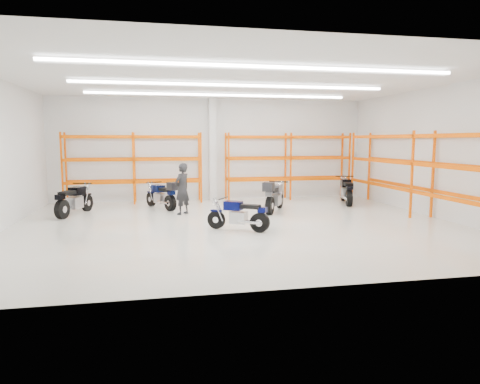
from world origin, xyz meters
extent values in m
plane|color=beige|center=(0.00, 0.00, 0.00)|extent=(14.00, 14.00, 0.00)
cube|color=white|center=(0.00, 6.00, 2.25)|extent=(14.00, 0.02, 4.50)
cube|color=white|center=(0.00, -6.00, 2.25)|extent=(14.00, 0.02, 4.50)
cube|color=white|center=(7.00, 0.00, 2.25)|extent=(0.02, 12.00, 4.50)
cube|color=white|center=(0.00, 0.00, 4.50)|extent=(14.00, 12.00, 0.02)
cube|color=white|center=(0.00, -3.00, 4.40)|extent=(10.00, 0.22, 0.10)
cube|color=white|center=(0.00, 0.50, 4.40)|extent=(10.00, 0.22, 0.10)
cube|color=white|center=(0.00, 3.50, 4.40)|extent=(10.00, 0.22, 0.10)
cylinder|color=black|center=(-0.73, -0.48, 0.28)|extent=(0.53, 0.39, 0.56)
cylinder|color=black|center=(0.44, -1.24, 0.29)|extent=(0.57, 0.45, 0.58)
cylinder|color=silver|center=(-0.73, -0.48, 0.28)|extent=(0.23, 0.21, 0.19)
cylinder|color=silver|center=(0.44, -1.24, 0.29)|extent=(0.27, 0.27, 0.20)
cube|color=#050940|center=(-0.73, -0.48, 0.56)|extent=(0.36, 0.30, 0.06)
cube|color=#B7B7BC|center=(-0.12, -0.87, 0.39)|extent=(0.59, 0.54, 0.35)
cube|color=#A5A5AA|center=(0.17, -1.07, 0.30)|extent=(0.61, 0.44, 0.07)
cube|color=#050940|center=(-0.27, -0.78, 0.74)|extent=(0.61, 0.55, 0.26)
cube|color=black|center=(0.17, -1.07, 0.74)|extent=(0.67, 0.56, 0.11)
cube|color=#050940|center=(0.50, -1.28, 0.67)|extent=(0.31, 0.30, 0.15)
cylinder|color=black|center=(-0.53, -0.61, 0.95)|extent=(0.38, 0.57, 0.03)
sphere|color=silver|center=(-0.77, -0.46, 0.80)|extent=(0.18, 0.18, 0.18)
cylinder|color=silver|center=(0.12, -1.21, 0.30)|extent=(0.63, 0.45, 0.08)
cylinder|color=black|center=(-5.07, 3.62, 0.32)|extent=(0.36, 0.64, 0.64)
cylinder|color=black|center=(-5.66, 2.14, 0.33)|extent=(0.42, 0.68, 0.66)
cylinder|color=silver|center=(-5.07, 3.62, 0.32)|extent=(0.22, 0.25, 0.21)
cylinder|color=silver|center=(-5.66, 2.14, 0.33)|extent=(0.28, 0.30, 0.23)
cube|color=black|center=(-5.07, 3.62, 0.64)|extent=(0.29, 0.42, 0.06)
cube|color=#B7B7BC|center=(-5.38, 2.85, 0.45)|extent=(0.56, 0.66, 0.40)
cube|color=#A5A5AA|center=(-5.53, 2.48, 0.34)|extent=(0.40, 0.74, 0.09)
cube|color=black|center=(-5.31, 3.03, 0.85)|extent=(0.56, 0.69, 0.30)
cube|color=black|center=(-5.53, 2.48, 0.85)|extent=(0.56, 0.77, 0.13)
cube|color=black|center=(-5.69, 2.06, 0.77)|extent=(0.32, 0.34, 0.17)
cylinder|color=black|center=(-5.17, 3.37, 1.09)|extent=(0.71, 0.31, 0.04)
sphere|color=silver|center=(-5.05, 3.66, 0.92)|extent=(0.20, 0.20, 0.20)
cylinder|color=silver|center=(-5.70, 2.50, 0.34)|extent=(0.39, 0.78, 0.10)
cylinder|color=black|center=(-2.71, 4.39, 0.29)|extent=(0.39, 0.57, 0.59)
cylinder|color=black|center=(-1.99, 3.12, 0.30)|extent=(0.45, 0.61, 0.61)
cylinder|color=silver|center=(-2.71, 4.39, 0.29)|extent=(0.22, 0.24, 0.20)
cylinder|color=silver|center=(-1.99, 3.12, 0.30)|extent=(0.28, 0.28, 0.22)
cube|color=#081241|center=(-2.71, 4.39, 0.59)|extent=(0.30, 0.38, 0.06)
cube|color=#B7B7BC|center=(-2.34, 3.73, 0.41)|extent=(0.56, 0.62, 0.37)
cube|color=#A5A5AA|center=(-2.15, 3.41, 0.31)|extent=(0.44, 0.65, 0.08)
cube|color=#081241|center=(-2.42, 3.88, 0.78)|extent=(0.56, 0.64, 0.27)
cube|color=black|center=(-2.15, 3.41, 0.78)|extent=(0.57, 0.71, 0.12)
cube|color=#081241|center=(-1.95, 3.05, 0.70)|extent=(0.31, 0.33, 0.16)
cylinder|color=black|center=(-2.59, 4.17, 1.00)|extent=(0.61, 0.37, 0.04)
sphere|color=silver|center=(-2.73, 4.43, 0.84)|extent=(0.19, 0.19, 0.19)
cylinder|color=silver|center=(-2.27, 3.29, 0.31)|extent=(0.44, 0.68, 0.09)
cube|color=black|center=(-1.89, 2.95, 0.96)|extent=(0.47, 0.49, 0.29)
cylinder|color=black|center=(2.28, 2.96, 0.32)|extent=(0.42, 0.61, 0.63)
cylinder|color=black|center=(1.50, 1.58, 0.33)|extent=(0.49, 0.66, 0.65)
cylinder|color=silver|center=(2.28, 2.96, 0.32)|extent=(0.23, 0.26, 0.21)
cylinder|color=silver|center=(1.50, 1.58, 0.33)|extent=(0.30, 0.31, 0.23)
cube|color=gray|center=(2.28, 2.96, 0.63)|extent=(0.33, 0.41, 0.06)
cube|color=#B7B7BC|center=(1.88, 2.24, 0.44)|extent=(0.60, 0.66, 0.40)
cube|color=#A5A5AA|center=(1.68, 1.90, 0.34)|extent=(0.48, 0.70, 0.08)
cube|color=gray|center=(1.97, 2.41, 0.84)|extent=(0.60, 0.69, 0.30)
cube|color=black|center=(1.68, 1.90, 0.84)|extent=(0.62, 0.76, 0.13)
cube|color=gray|center=(1.46, 1.51, 0.76)|extent=(0.34, 0.35, 0.17)
cylinder|color=black|center=(2.15, 2.72, 1.08)|extent=(0.66, 0.40, 0.04)
sphere|color=silver|center=(2.31, 3.00, 0.91)|extent=(0.20, 0.20, 0.20)
cylinder|color=silver|center=(1.51, 1.94, 0.34)|extent=(0.47, 0.73, 0.09)
cube|color=black|center=(1.40, 1.40, 1.03)|extent=(0.51, 0.53, 0.32)
cylinder|color=black|center=(5.62, 4.39, 0.33)|extent=(0.31, 0.67, 0.66)
cylinder|color=black|center=(5.15, 2.82, 0.34)|extent=(0.38, 0.71, 0.68)
cylinder|color=silver|center=(5.62, 4.39, 0.33)|extent=(0.21, 0.25, 0.22)
cylinder|color=silver|center=(5.15, 2.82, 0.34)|extent=(0.28, 0.29, 0.24)
cube|color=black|center=(5.62, 4.39, 0.66)|extent=(0.27, 0.42, 0.07)
cube|color=#B7B7BC|center=(5.37, 3.57, 0.46)|extent=(0.54, 0.66, 0.42)
cube|color=#A5A5AA|center=(5.26, 3.17, 0.35)|extent=(0.34, 0.77, 0.09)
cube|color=black|center=(5.43, 3.76, 0.87)|extent=(0.53, 0.69, 0.31)
cube|color=black|center=(5.26, 3.17, 0.87)|extent=(0.52, 0.78, 0.13)
cube|color=black|center=(5.13, 2.73, 0.79)|extent=(0.31, 0.34, 0.17)
cylinder|color=black|center=(5.54, 4.12, 1.12)|extent=(0.75, 0.25, 0.04)
sphere|color=silver|center=(5.63, 4.43, 0.94)|extent=(0.21, 0.21, 0.21)
cylinder|color=silver|center=(5.08, 3.18, 0.35)|extent=(0.33, 0.81, 0.10)
imported|color=black|center=(-1.58, 2.27, 0.93)|extent=(0.79, 0.79, 1.86)
cube|color=white|center=(0.00, 5.82, 2.25)|extent=(0.32, 0.32, 4.50)
cube|color=#FF6E00|center=(-6.20, 5.88, 1.50)|extent=(0.07, 0.07, 3.00)
cube|color=#FF6E00|center=(-6.20, 5.08, 1.50)|extent=(0.07, 0.07, 3.00)
cube|color=#FF6E00|center=(-3.40, 5.88, 1.50)|extent=(0.07, 0.07, 3.00)
cube|color=#FF6E00|center=(-3.40, 5.08, 1.50)|extent=(0.07, 0.07, 3.00)
cube|color=#FF6E00|center=(-0.60, 5.88, 1.50)|extent=(0.07, 0.07, 3.00)
cube|color=#FF6E00|center=(-0.60, 5.08, 1.50)|extent=(0.07, 0.07, 3.00)
cube|color=#FF6E00|center=(-3.40, 5.88, 0.94)|extent=(5.60, 0.07, 0.12)
cube|color=#FF6E00|center=(-3.40, 5.08, 0.94)|extent=(5.60, 0.07, 0.12)
cube|color=#FF6E00|center=(-3.40, 5.88, 1.88)|extent=(5.60, 0.07, 0.12)
cube|color=#FF6E00|center=(-3.40, 5.08, 1.88)|extent=(5.60, 0.07, 0.12)
cube|color=#FF6E00|center=(-3.40, 5.88, 2.81)|extent=(5.60, 0.07, 0.12)
cube|color=#FF6E00|center=(-3.40, 5.08, 2.81)|extent=(5.60, 0.07, 0.12)
cube|color=#FF6E00|center=(0.60, 5.88, 1.50)|extent=(0.07, 0.07, 3.00)
cube|color=#FF6E00|center=(0.60, 5.08, 1.50)|extent=(0.07, 0.07, 3.00)
cube|color=#FF6E00|center=(3.40, 5.88, 1.50)|extent=(0.07, 0.07, 3.00)
cube|color=#FF6E00|center=(3.40, 5.08, 1.50)|extent=(0.07, 0.07, 3.00)
cube|color=#FF6E00|center=(6.20, 5.88, 1.50)|extent=(0.07, 0.07, 3.00)
cube|color=#FF6E00|center=(6.20, 5.08, 1.50)|extent=(0.07, 0.07, 3.00)
cube|color=#FF6E00|center=(3.40, 5.88, 0.94)|extent=(5.60, 0.07, 0.12)
cube|color=#FF6E00|center=(3.40, 5.08, 0.94)|extent=(5.60, 0.07, 0.12)
cube|color=#FF6E00|center=(3.40, 5.88, 1.88)|extent=(5.60, 0.07, 0.12)
cube|color=#FF6E00|center=(3.40, 5.08, 1.88)|extent=(5.60, 0.07, 0.12)
cube|color=#FF6E00|center=(3.40, 5.88, 2.81)|extent=(5.60, 0.07, 0.12)
cube|color=#FF6E00|center=(3.40, 5.08, 2.81)|extent=(5.60, 0.07, 0.12)
cube|color=#FF6E00|center=(6.88, 0.00, 1.50)|extent=(0.07, 0.07, 3.00)
cube|color=#FF6E00|center=(6.08, 0.00, 1.50)|extent=(0.07, 0.07, 3.00)
cube|color=#FF6E00|center=(6.88, 4.50, 1.50)|extent=(0.07, 0.07, 3.00)
cube|color=#FF6E00|center=(6.08, 4.50, 1.50)|extent=(0.07, 0.07, 3.00)
cube|color=#FF6E00|center=(6.88, 0.00, 0.94)|extent=(0.07, 9.00, 0.12)
cube|color=#FF6E00|center=(6.08, 0.00, 0.94)|extent=(0.07, 9.00, 0.12)
cube|color=#FF6E00|center=(6.88, 0.00, 1.88)|extent=(0.07, 9.00, 0.12)
cube|color=#FF6E00|center=(6.08, 0.00, 1.88)|extent=(0.07, 9.00, 0.12)
cube|color=#FF6E00|center=(6.88, 0.00, 2.81)|extent=(0.07, 9.00, 0.12)
cube|color=#FF6E00|center=(6.08, 0.00, 2.81)|extent=(0.07, 9.00, 0.12)
camera|label=1|loc=(-2.50, -13.13, 2.67)|focal=32.00mm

